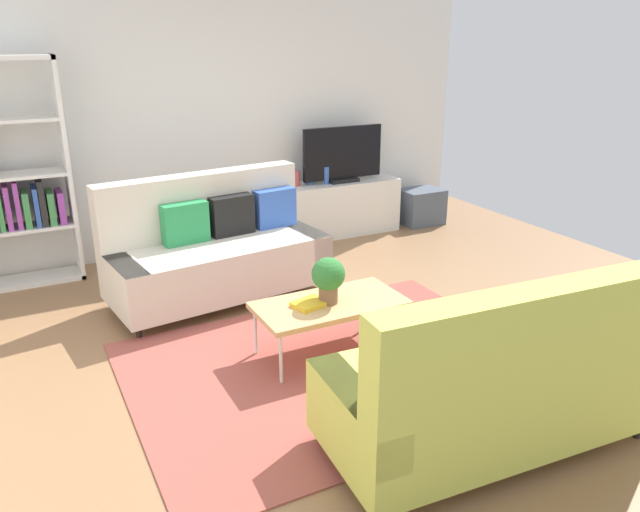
# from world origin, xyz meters

# --- Properties ---
(ground_plane) EXTENTS (7.68, 7.68, 0.00)m
(ground_plane) POSITION_xyz_m (0.00, 0.00, 0.00)
(ground_plane) COLOR #936B47
(wall_far) EXTENTS (6.40, 0.12, 2.90)m
(wall_far) POSITION_xyz_m (0.00, 2.80, 1.45)
(wall_far) COLOR white
(wall_far) RESTS_ON ground_plane
(area_rug) EXTENTS (2.90, 2.20, 0.01)m
(area_rug) POSITION_xyz_m (-0.06, -0.30, 0.01)
(area_rug) COLOR #9E4C42
(area_rug) RESTS_ON ground_plane
(couch_beige) EXTENTS (1.99, 1.06, 1.10)m
(couch_beige) POSITION_xyz_m (-0.40, 1.32, 0.45)
(couch_beige) COLOR beige
(couch_beige) RESTS_ON ground_plane
(couch_green) EXTENTS (1.95, 0.97, 1.10)m
(couch_green) POSITION_xyz_m (0.27, -1.52, 0.44)
(couch_green) COLOR #C1CC51
(couch_green) RESTS_ON ground_plane
(coffee_table) EXTENTS (1.10, 0.56, 0.42)m
(coffee_table) POSITION_xyz_m (-0.01, -0.10, 0.39)
(coffee_table) COLOR tan
(coffee_table) RESTS_ON ground_plane
(tv_console) EXTENTS (1.40, 0.44, 0.64)m
(tv_console) POSITION_xyz_m (1.52, 2.46, 0.32)
(tv_console) COLOR silver
(tv_console) RESTS_ON ground_plane
(tv) EXTENTS (1.00, 0.20, 0.64)m
(tv) POSITION_xyz_m (1.52, 2.44, 0.95)
(tv) COLOR black
(tv) RESTS_ON tv_console
(bookshelf) EXTENTS (1.10, 0.36, 2.10)m
(bookshelf) POSITION_xyz_m (-2.01, 2.48, 0.98)
(bookshelf) COLOR white
(bookshelf) RESTS_ON ground_plane
(storage_trunk) EXTENTS (0.52, 0.40, 0.44)m
(storage_trunk) POSITION_xyz_m (2.62, 2.36, 0.22)
(storage_trunk) COLOR #4C5666
(storage_trunk) RESTS_ON ground_plane
(potted_plant) EXTENTS (0.24, 0.24, 0.35)m
(potted_plant) POSITION_xyz_m (-0.02, -0.10, 0.62)
(potted_plant) COLOR brown
(potted_plant) RESTS_ON coffee_table
(table_book_0) EXTENTS (0.28, 0.23, 0.03)m
(table_book_0) POSITION_xyz_m (-0.17, -0.09, 0.44)
(table_book_0) COLOR gold
(table_book_0) RESTS_ON coffee_table
(vase_0) EXTENTS (0.12, 0.12, 0.17)m
(vase_0) POSITION_xyz_m (0.94, 2.51, 0.72)
(vase_0) COLOR #B24C4C
(vase_0) RESTS_ON tv_console
(vase_1) EXTENTS (0.11, 0.11, 0.19)m
(vase_1) POSITION_xyz_m (1.12, 2.51, 0.74)
(vase_1) COLOR #4C72B2
(vase_1) RESTS_ON tv_console
(bottle_0) EXTENTS (0.06, 0.06, 0.20)m
(bottle_0) POSITION_xyz_m (1.30, 2.42, 0.74)
(bottle_0) COLOR #3359B2
(bottle_0) RESTS_ON tv_console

